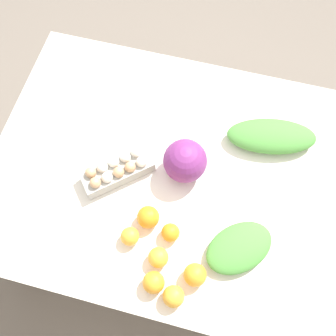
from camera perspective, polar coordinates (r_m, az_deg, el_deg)
ground_plane at (r=2.15m, az=0.00°, el=-7.59°), size 8.00×8.00×0.00m
dining_table at (r=1.55m, az=0.00°, el=-1.41°), size 1.41×1.09×0.71m
cabbage_purple at (r=1.40m, az=2.61°, el=1.09°), size 0.17×0.17×0.17m
egg_carton at (r=1.44m, az=-7.75°, el=-0.31°), size 0.28×0.26×0.09m
greens_bunch_scallion at (r=1.55m, az=15.48°, el=4.68°), size 0.38×0.22×0.08m
greens_bunch_dandelion at (r=1.38m, az=10.77°, el=-11.84°), size 0.30×0.29×0.06m
orange_0 at (r=1.33m, az=0.85°, el=-18.97°), size 0.07×0.07×0.07m
orange_1 at (r=1.37m, az=-5.82°, el=-10.31°), size 0.07×0.07×0.07m
orange_2 at (r=1.36m, az=0.38°, el=-9.81°), size 0.07×0.07×0.07m
orange_3 at (r=1.34m, az=-1.49°, el=-13.46°), size 0.07×0.07×0.07m
orange_4 at (r=1.33m, az=4.15°, el=-15.93°), size 0.08×0.08×0.08m
orange_5 at (r=1.37m, az=-3.04°, el=-7.50°), size 0.08×0.08×0.08m
orange_6 at (r=1.33m, az=-2.21°, el=-17.03°), size 0.08×0.08×0.08m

